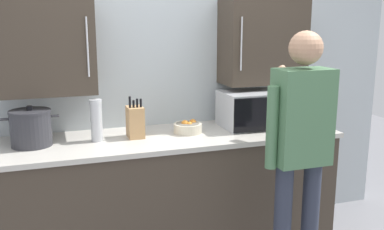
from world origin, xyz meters
The scene contains 8 objects.
back_wall_tiled centered at (0.00, 1.26, 1.38)m, with size 4.20×0.44×2.66m.
counter_unit centered at (0.00, 0.90, 0.47)m, with size 2.48×0.72×0.93m.
microwave_oven centered at (0.69, 0.94, 1.07)m, with size 0.55×0.40×0.28m.
stock_pot centered at (-0.95, 0.94, 1.06)m, with size 0.37×0.27×0.27m.
thermos_flask centered at (-0.52, 0.91, 1.08)m, with size 0.08×0.08×0.29m.
fruit_bowl centered at (0.14, 0.93, 0.98)m, with size 0.21×0.21×0.10m.
knife_block centered at (-0.25, 0.93, 1.05)m, with size 0.11×0.15×0.30m.
person_figure centered at (0.60, 0.14, 1.02)m, with size 0.44×0.60×1.70m.
Camera 1 is at (-0.84, -2.08, 1.77)m, focal length 41.12 mm.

